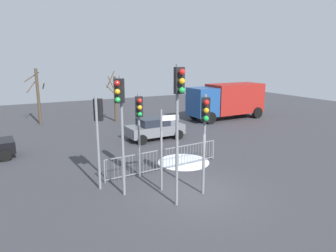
# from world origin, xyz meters

# --- Properties ---
(ground_plane) EXTENTS (60.00, 60.00, 0.00)m
(ground_plane) POSITION_xyz_m (0.00, 0.00, 0.00)
(ground_plane) COLOR #38383D
(traffic_light_rear_left) EXTENTS (0.36, 0.56, 3.84)m
(traffic_light_rear_left) POSITION_xyz_m (-1.43, 2.61, 2.82)
(traffic_light_rear_left) COLOR slate
(traffic_light_rear_left) RESTS_ON ground
(traffic_light_mid_right) EXTENTS (0.44, 0.49, 4.75)m
(traffic_light_mid_right) POSITION_xyz_m (-2.79, 1.04, 3.48)
(traffic_light_mid_right) COLOR slate
(traffic_light_mid_right) RESTS_ON ground
(traffic_light_rear_right) EXTENTS (0.41, 0.52, 4.05)m
(traffic_light_rear_right) POSITION_xyz_m (0.11, -0.32, 2.97)
(traffic_light_rear_right) COLOR slate
(traffic_light_rear_right) RESTS_ON ground
(traffic_light_foreground_left) EXTENTS (0.46, 0.47, 3.90)m
(traffic_light_foreground_left) POSITION_xyz_m (-3.33, 2.26, 2.86)
(traffic_light_foreground_left) COLOR slate
(traffic_light_foreground_left) RESTS_ON ground
(traffic_light_mid_left) EXTENTS (0.34, 0.57, 5.19)m
(traffic_light_mid_left) POSITION_xyz_m (-1.27, -0.70, 3.79)
(traffic_light_mid_left) COLOR slate
(traffic_light_mid_left) RESTS_ON ground
(direction_sign_post) EXTENTS (0.78, 0.17, 3.40)m
(direction_sign_post) POSITION_xyz_m (-1.12, 0.87, 1.89)
(direction_sign_post) COLOR slate
(direction_sign_post) RESTS_ON ground
(pedestrian_guard_railing) EXTENTS (6.21, 0.59, 1.07)m
(pedestrian_guard_railing) POSITION_xyz_m (-0.01, 2.93, 0.55)
(pedestrian_guard_railing) COLOR slate
(pedestrian_guard_railing) RESTS_ON ground
(car_grey_mid) EXTENTS (3.87, 2.06, 1.47)m
(car_grey_mid) POSITION_xyz_m (1.97, 8.46, 0.77)
(car_grey_mid) COLOR slate
(car_grey_mid) RESTS_ON ground
(delivery_truck) EXTENTS (7.12, 2.89, 3.10)m
(delivery_truck) POSITION_xyz_m (10.69, 12.03, 1.74)
(delivery_truck) COLOR maroon
(delivery_truck) RESTS_ON ground
(bare_tree_left) EXTENTS (1.28, 1.47, 4.28)m
(bare_tree_left) POSITION_xyz_m (1.43, 15.38, 2.10)
(bare_tree_left) COLOR #473828
(bare_tree_left) RESTS_ON ground
(bare_tree_centre) EXTENTS (1.48, 1.43, 4.56)m
(bare_tree_centre) POSITION_xyz_m (-4.51, 17.00, 2.39)
(bare_tree_centre) COLOR #473828
(bare_tree_centre) RESTS_ON ground
(snow_patch_kerb) EXTENTS (2.71, 2.71, 0.01)m
(snow_patch_kerb) POSITION_xyz_m (1.38, 3.50, 0.01)
(snow_patch_kerb) COLOR white
(snow_patch_kerb) RESTS_ON ground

